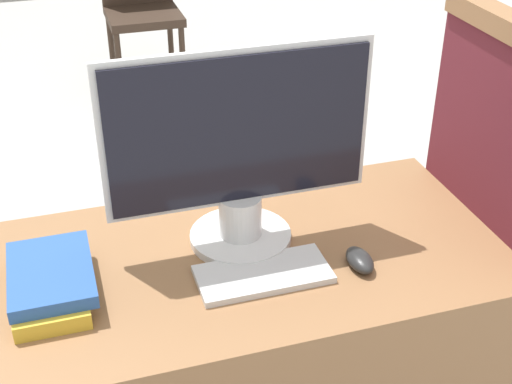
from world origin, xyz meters
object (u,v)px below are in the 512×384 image
object	(u,v)px
keyboard	(263,274)
book_stack	(50,282)
monitor	(239,152)
mouse	(360,260)

from	to	relation	value
keyboard	book_stack	distance (m)	0.47
keyboard	monitor	bearing A→B (deg)	92.82
mouse	keyboard	bearing A→B (deg)	172.86
monitor	keyboard	world-z (taller)	monitor
mouse	book_stack	distance (m)	0.70
mouse	book_stack	bearing A→B (deg)	171.28
monitor	book_stack	distance (m)	0.51
mouse	monitor	bearing A→B (deg)	141.05
monitor	book_stack	size ratio (longest dim) A/B	2.26
keyboard	mouse	size ratio (longest dim) A/B	3.01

